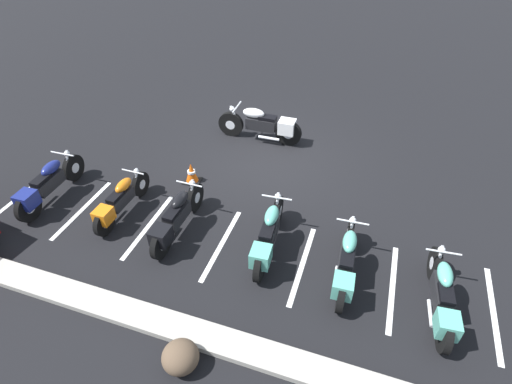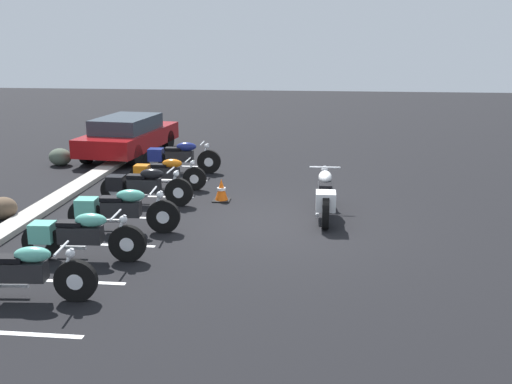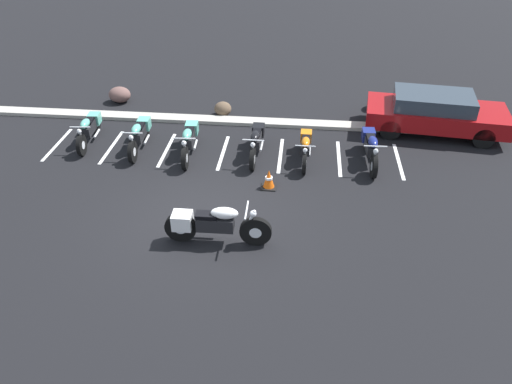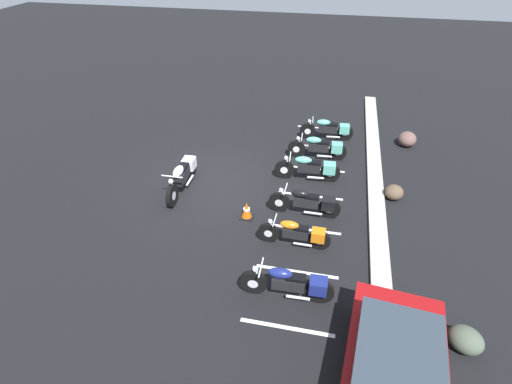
# 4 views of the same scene
# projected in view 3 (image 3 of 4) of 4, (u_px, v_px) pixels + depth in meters

# --- Properties ---
(ground) EXTENTS (60.00, 60.00, 0.00)m
(ground) POSITION_uv_depth(u_px,v_px,m) (201.00, 217.00, 12.24)
(ground) COLOR black
(motorcycle_white_featured) EXTENTS (2.44, 0.68, 0.96)m
(motorcycle_white_featured) POSITION_uv_depth(u_px,v_px,m) (212.00, 224.00, 11.16)
(motorcycle_white_featured) COLOR black
(motorcycle_white_featured) RESTS_ON ground
(parked_bike_0) EXTENTS (0.60, 2.14, 0.84)m
(parked_bike_0) POSITION_uv_depth(u_px,v_px,m) (89.00, 128.00, 15.30)
(parked_bike_0) COLOR black
(parked_bike_0) RESTS_ON ground
(parked_bike_1) EXTENTS (0.61, 2.18, 0.86)m
(parked_bike_1) POSITION_uv_depth(u_px,v_px,m) (140.00, 134.00, 14.97)
(parked_bike_1) COLOR black
(parked_bike_1) RESTS_ON ground
(parked_bike_2) EXTENTS (0.63, 2.23, 0.88)m
(parked_bike_2) POSITION_uv_depth(u_px,v_px,m) (189.00, 139.00, 14.67)
(parked_bike_2) COLOR black
(parked_bike_2) RESTS_ON ground
(parked_bike_3) EXTENTS (0.61, 2.17, 0.85)m
(parked_bike_3) POSITION_uv_depth(u_px,v_px,m) (256.00, 141.00, 14.61)
(parked_bike_3) COLOR black
(parked_bike_3) RESTS_ON ground
(parked_bike_4) EXTENTS (0.56, 2.00, 0.79)m
(parked_bike_4) POSITION_uv_depth(u_px,v_px,m) (305.00, 146.00, 14.40)
(parked_bike_4) COLOR black
(parked_bike_4) RESTS_ON ground
(parked_bike_5) EXTENTS (0.63, 2.23, 0.88)m
(parked_bike_5) POSITION_uv_depth(u_px,v_px,m) (371.00, 146.00, 14.28)
(parked_bike_5) COLOR black
(parked_bike_5) RESTS_ON ground
(car_red) EXTENTS (4.47, 2.26, 1.29)m
(car_red) POSITION_uv_depth(u_px,v_px,m) (435.00, 112.00, 15.73)
(car_red) COLOR black
(car_red) RESTS_ON ground
(concrete_curb) EXTENTS (18.00, 0.50, 0.12)m
(concrete_curb) POSITION_uv_depth(u_px,v_px,m) (232.00, 121.00, 16.63)
(concrete_curb) COLOR #A8A399
(concrete_curb) RESTS_ON ground
(landscape_rock_0) EXTENTS (0.79, 0.79, 0.48)m
(landscape_rock_0) POSITION_uv_depth(u_px,v_px,m) (223.00, 109.00, 17.01)
(landscape_rock_0) COLOR brown
(landscape_rock_0) RESTS_ON ground
(landscape_rock_1) EXTENTS (0.91, 0.94, 0.51)m
(landscape_rock_1) POSITION_uv_depth(u_px,v_px,m) (377.00, 102.00, 17.44)
(landscape_rock_1) COLOR #485446
(landscape_rock_1) RESTS_ON ground
(landscape_rock_2) EXTENTS (0.83, 0.73, 0.56)m
(landscape_rock_2) POSITION_uv_depth(u_px,v_px,m) (120.00, 95.00, 17.93)
(landscape_rock_2) COLOR brown
(landscape_rock_2) RESTS_ON ground
(traffic_cone) EXTENTS (0.40, 0.40, 0.53)m
(traffic_cone) POSITION_uv_depth(u_px,v_px,m) (269.00, 179.00, 13.22)
(traffic_cone) COLOR black
(traffic_cone) RESTS_ON ground
(stall_line_0) EXTENTS (0.10, 2.10, 0.00)m
(stall_line_0) POSITION_uv_depth(u_px,v_px,m) (57.00, 144.00, 15.37)
(stall_line_0) COLOR white
(stall_line_0) RESTS_ON ground
(stall_line_1) EXTENTS (0.10, 2.10, 0.00)m
(stall_line_1) POSITION_uv_depth(u_px,v_px,m) (111.00, 147.00, 15.23)
(stall_line_1) COLOR white
(stall_line_1) RESTS_ON ground
(stall_line_2) EXTENTS (0.10, 2.10, 0.00)m
(stall_line_2) POSITION_uv_depth(u_px,v_px,m) (167.00, 150.00, 15.08)
(stall_line_2) COLOR white
(stall_line_2) RESTS_ON ground
(stall_line_3) EXTENTS (0.10, 2.10, 0.00)m
(stall_line_3) POSITION_uv_depth(u_px,v_px,m) (223.00, 152.00, 14.94)
(stall_line_3) COLOR white
(stall_line_3) RESTS_ON ground
(stall_line_4) EXTENTS (0.10, 2.10, 0.00)m
(stall_line_4) POSITION_uv_depth(u_px,v_px,m) (280.00, 155.00, 14.80)
(stall_line_4) COLOR white
(stall_line_4) RESTS_ON ground
(stall_line_5) EXTENTS (0.10, 2.10, 0.00)m
(stall_line_5) POSITION_uv_depth(u_px,v_px,m) (339.00, 158.00, 14.65)
(stall_line_5) COLOR white
(stall_line_5) RESTS_ON ground
(stall_line_6) EXTENTS (0.10, 2.10, 0.00)m
(stall_line_6) POSITION_uv_depth(u_px,v_px,m) (399.00, 161.00, 14.51)
(stall_line_6) COLOR white
(stall_line_6) RESTS_ON ground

